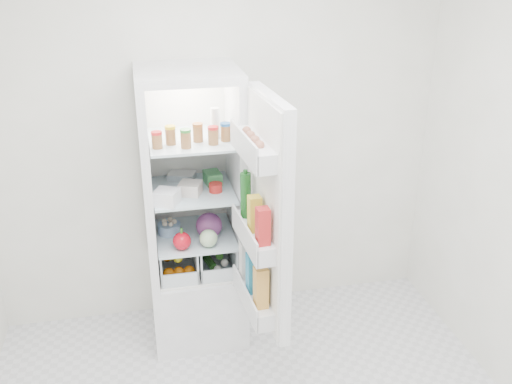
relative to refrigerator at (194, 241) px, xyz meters
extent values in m
cube|color=silver|center=(0.20, 0.25, 0.63)|extent=(3.00, 0.02, 2.60)
cube|color=silver|center=(0.00, -0.04, -0.42)|extent=(0.60, 0.60, 0.50)
cube|color=silver|center=(0.00, -0.04, 1.11)|extent=(0.60, 0.60, 0.05)
cube|color=silver|center=(0.00, 0.24, 0.46)|extent=(0.60, 0.05, 1.25)
cube|color=silver|center=(-0.28, -0.04, 0.46)|extent=(0.05, 0.60, 1.25)
cube|color=silver|center=(0.27, -0.04, 0.46)|extent=(0.05, 0.60, 1.25)
cube|color=white|center=(0.00, 0.21, 0.46)|extent=(0.50, 0.01, 1.25)
sphere|color=white|center=(0.00, 0.17, 1.04)|extent=(0.05, 0.05, 0.05)
cube|color=silver|center=(0.00, -0.06, 0.07)|extent=(0.49, 0.53, 0.01)
cube|color=silver|center=(0.00, -0.06, 0.38)|extent=(0.49, 0.53, 0.02)
cube|color=silver|center=(0.00, -0.06, 0.71)|extent=(0.49, 0.53, 0.02)
cylinder|color=#B21919|center=(-0.20, -0.20, 0.76)|extent=(0.06, 0.06, 0.08)
cylinder|color=gold|center=(-0.12, -0.15, 0.76)|extent=(0.06, 0.06, 0.08)
cylinder|color=#267226|center=(-0.04, -0.23, 0.76)|extent=(0.06, 0.06, 0.08)
cylinder|color=brown|center=(0.04, -0.13, 0.76)|extent=(0.06, 0.06, 0.08)
cylinder|color=#B21919|center=(0.12, -0.20, 0.76)|extent=(0.06, 0.06, 0.08)
cylinder|color=#194C8C|center=(0.20, -0.15, 0.76)|extent=(0.06, 0.06, 0.08)
cylinder|color=white|center=(0.15, -0.08, 0.81)|extent=(0.06, 0.06, 0.18)
cube|color=white|center=(-0.17, -0.25, 0.44)|extent=(0.18, 0.18, 0.09)
cube|color=silver|center=(-0.02, -0.13, 0.43)|extent=(0.16, 0.16, 0.07)
cylinder|color=red|center=(0.13, -0.13, 0.42)|extent=(0.11, 0.11, 0.05)
cube|color=silver|center=(-0.05, 0.12, 0.41)|extent=(0.20, 0.17, 0.04)
cube|color=#3D8749|center=(0.13, 0.01, 0.43)|extent=(0.11, 0.15, 0.08)
sphere|color=#531F5B|center=(0.08, -0.13, 0.16)|extent=(0.16, 0.16, 0.16)
sphere|color=red|center=(-0.10, -0.25, 0.14)|extent=(0.11, 0.11, 0.11)
cylinder|color=#91B4D9|center=(-0.16, -0.02, 0.12)|extent=(0.17, 0.17, 0.07)
sphere|color=#B3D7A1|center=(0.06, -0.24, 0.14)|extent=(0.11, 0.11, 0.11)
sphere|color=orange|center=(-0.19, -0.18, -0.12)|extent=(0.07, 0.07, 0.07)
sphere|color=orange|center=(-0.12, -0.18, -0.12)|extent=(0.07, 0.07, 0.07)
sphere|color=orange|center=(-0.06, -0.18, -0.12)|extent=(0.07, 0.07, 0.07)
sphere|color=orange|center=(-0.19, -0.06, -0.06)|extent=(0.07, 0.07, 0.07)
sphere|color=orange|center=(-0.12, -0.06, -0.06)|extent=(0.07, 0.07, 0.07)
sphere|color=yellow|center=(-0.16, -0.12, -0.03)|extent=(0.06, 0.06, 0.06)
sphere|color=yellow|center=(-0.09, -0.01, -0.03)|extent=(0.06, 0.06, 0.06)
sphere|color=yellow|center=(-0.12, -0.16, -0.03)|extent=(0.06, 0.06, 0.06)
cylinder|color=#1E4818|center=(0.08, -0.06, -0.13)|extent=(0.09, 0.21, 0.05)
cylinder|color=#1E4818|center=(0.16, -0.01, -0.08)|extent=(0.08, 0.21, 0.05)
sphere|color=white|center=(0.12, -0.18, -0.13)|extent=(0.05, 0.05, 0.05)
sphere|color=white|center=(0.17, -0.16, -0.10)|extent=(0.05, 0.05, 0.05)
cube|color=silver|center=(0.35, -0.63, 0.46)|extent=(0.10, 0.60, 1.30)
cube|color=white|center=(0.32, -0.64, 0.46)|extent=(0.05, 0.56, 1.26)
cube|color=silver|center=(0.27, -0.64, 0.83)|extent=(0.15, 0.51, 0.10)
cube|color=silver|center=(0.27, -0.64, 0.33)|extent=(0.15, 0.51, 0.10)
cube|color=silver|center=(0.27, -0.64, -0.07)|extent=(0.15, 0.51, 0.10)
sphere|color=#945842|center=(0.27, -0.76, 0.89)|extent=(0.05, 0.05, 0.05)
sphere|color=#945842|center=(0.26, -0.68, 0.89)|extent=(0.05, 0.05, 0.05)
sphere|color=#945842|center=(0.26, -0.60, 0.89)|extent=(0.05, 0.05, 0.05)
sphere|color=#945842|center=(0.25, -0.52, 0.89)|extent=(0.05, 0.05, 0.05)
cylinder|color=#17521C|center=(0.25, -0.49, 0.51)|extent=(0.06, 0.06, 0.26)
cube|color=yellow|center=(0.26, -0.67, 0.48)|extent=(0.07, 0.07, 0.20)
cube|color=red|center=(0.27, -0.82, 0.48)|extent=(0.07, 0.07, 0.20)
cube|color=white|center=(0.25, -0.49, 0.10)|extent=(0.07, 0.07, 0.24)
cube|color=#2796C6|center=(0.26, -0.64, 0.10)|extent=(0.07, 0.07, 0.24)
cube|color=gold|center=(0.27, -0.79, 0.10)|extent=(0.07, 0.07, 0.24)
camera|label=1|loc=(-0.29, -3.31, 1.79)|focal=40.00mm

